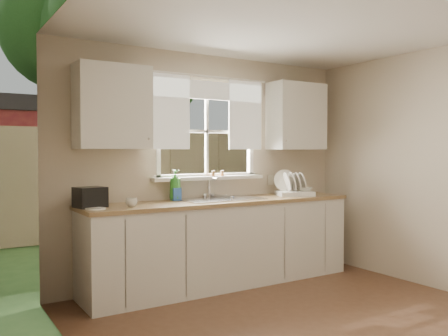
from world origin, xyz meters
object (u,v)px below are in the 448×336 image
cup (131,202)px  dish_rack (294,189)px  black_appliance (90,197)px  soap_bottle_a (175,185)px

cup → dish_rack: bearing=1.1°
black_appliance → soap_bottle_a: bearing=-1.4°
dish_rack → black_appliance: (-2.36, 0.10, 0.02)m
cup → black_appliance: bearing=153.5°
dish_rack → black_appliance: bearing=177.6°
soap_bottle_a → black_appliance: size_ratio=1.25×
cup → black_appliance: 0.38m
dish_rack → soap_bottle_a: 1.44m
dish_rack → cup: size_ratio=4.64×
dish_rack → black_appliance: 2.36m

